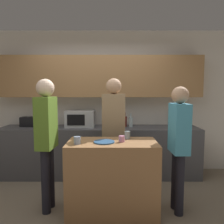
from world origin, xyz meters
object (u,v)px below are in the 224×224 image
Objects in this scene: person_center at (113,125)px; person_right at (179,139)px; microwave at (80,119)px; person_left at (46,133)px; toaster at (28,122)px; cup_0 at (121,139)px; bottle_0 at (118,122)px; cup_1 at (127,135)px; cup_2 at (77,140)px; bottle_1 at (125,121)px; bottle_2 at (131,122)px; plate_on_island at (104,142)px; potted_plant at (182,116)px.

person_center reaches higher than person_right.
microwave is 1.29m from person_left.
person_right reaches higher than toaster.
bottle_0 is at bearing 89.97° from cup_0.
cup_2 is (-0.62, -0.28, -0.01)m from cup_1.
person_center reaches higher than bottle_1.
bottle_2 reaches higher than cup_2.
person_right is (0.61, -1.31, -0.04)m from bottle_1.
person_right reaches higher than bottle_1.
person_left reaches higher than bottle_0.
cup_2 is (1.14, -1.45, -0.02)m from toaster.
person_center reaches higher than plate_on_island.
cup_1 is at bearing 99.76° from person_left.
toaster is at bearing 136.95° from plate_on_island.
person_right is at bearing -65.06° from bottle_1.
cup_2 is at bearing 70.67° from person_left.
bottle_1 is (0.83, 0.00, -0.05)m from microwave.
bottle_1 is at bearing 84.98° from cup_0.
bottle_1 is at bearing 65.62° from cup_2.
cup_2 is at bearing -139.95° from potted_plant.
person_left is at bearing -101.22° from microwave.
person_right reaches higher than cup_1.
person_center is at bearing -148.69° from potted_plant.
toaster is 1.80m from bottle_1.
plate_on_island is (-1.40, -1.37, -0.16)m from potted_plant.
person_left reaches higher than toaster.
plate_on_island is 0.75m from person_left.
cup_0 is at bearing 90.16° from person_left.
microwave is at bearing -49.40° from person_center.
cup_0 is (1.68, -1.33, -0.02)m from toaster.
bottle_2 reaches higher than toaster.
bottle_2 is 0.15× the size of person_left.
bottle_1 reaches higher than cup_0.
cup_2 is at bearing -155.54° from cup_1.
potted_plant reaches higher than cup_1.
person_left is (-0.96, -1.16, 0.02)m from bottle_0.
person_left is at bearing -130.41° from bottle_1.
cup_2 is at bearing -118.50° from bottle_2.
person_right is at bearing 3.94° from plate_on_island.
bottle_1 is 1.66m from person_left.
person_center reaches higher than cup_2.
microwave is 1.89m from potted_plant.
bottle_1 is (0.12, 0.10, -0.00)m from bottle_0.
person_center is (-0.10, 0.56, 0.08)m from cup_0.
bottle_2 is 0.96× the size of plate_on_island.
cup_0 is at bearing -95.02° from bottle_1.
person_center is (-0.10, -0.68, 0.04)m from bottle_0.
potted_plant reaches higher than bottle_2.
toaster is at bearing 178.82° from bottle_2.
cup_1 is (-0.04, -1.17, -0.02)m from bottle_1.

